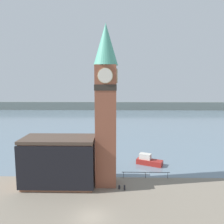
{
  "coord_description": "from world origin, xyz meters",
  "views": [
    {
      "loc": [
        3.09,
        -24.97,
        16.31
      ],
      "look_at": [
        2.45,
        6.8,
        12.2
      ],
      "focal_mm": 35.0,
      "sensor_mm": 36.0,
      "label": 1
    }
  ],
  "objects": [
    {
      "name": "clock_tower",
      "position": [
        1.46,
        9.06,
        13.52
      ],
      "size": [
        3.73,
        3.73,
        25.41
      ],
      "color": "brown",
      "rests_on": "ground_plane"
    },
    {
      "name": "mooring_bollard_far",
      "position": [
        3.58,
        7.29,
        0.37
      ],
      "size": [
        0.33,
        0.33,
        0.69
      ],
      "color": "black",
      "rests_on": "ground_plane"
    },
    {
      "name": "pier_building",
      "position": [
        -6.07,
        8.51,
        3.96
      ],
      "size": [
        11.56,
        5.81,
        7.87
      ],
      "color": "#935B42",
      "rests_on": "ground_plane"
    },
    {
      "name": "pier_railing",
      "position": [
        8.21,
        11.35,
        0.93
      ],
      "size": [
        8.27,
        0.08,
        1.09
      ],
      "color": "#232328",
      "rests_on": "ground_plane"
    },
    {
      "name": "far_shoreline",
      "position": [
        0.0,
        111.6,
        2.5
      ],
      "size": [
        180.0,
        3.0,
        5.0
      ],
      "color": "slate",
      "rests_on": "water"
    },
    {
      "name": "mooring_bollard_near",
      "position": [
        4.39,
        7.02,
        0.43
      ],
      "size": [
        0.3,
        0.3,
        0.79
      ],
      "color": "black",
      "rests_on": "ground_plane"
    },
    {
      "name": "boat_near",
      "position": [
        9.65,
        17.9,
        0.79
      ],
      "size": [
        5.49,
        3.9,
        2.16
      ],
      "rotation": [
        0.0,
        0.0,
        -0.43
      ],
      "color": "maroon",
      "rests_on": "water"
    },
    {
      "name": "ground_plane",
      "position": [
        0.0,
        0.0,
        0.0
      ],
      "size": [
        160.0,
        160.0,
        0.0
      ],
      "primitive_type": "plane",
      "color": "gray"
    },
    {
      "name": "water",
      "position": [
        0.0,
        71.6,
        -0.0
      ],
      "size": [
        160.0,
        120.0,
        0.0
      ],
      "color": "slate",
      "rests_on": "ground_plane"
    }
  ]
}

